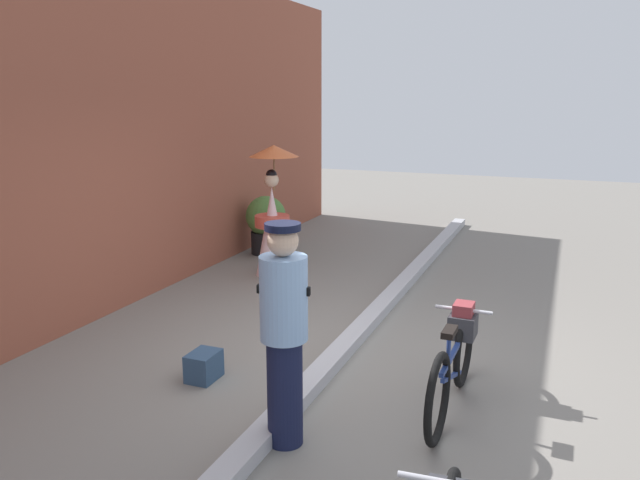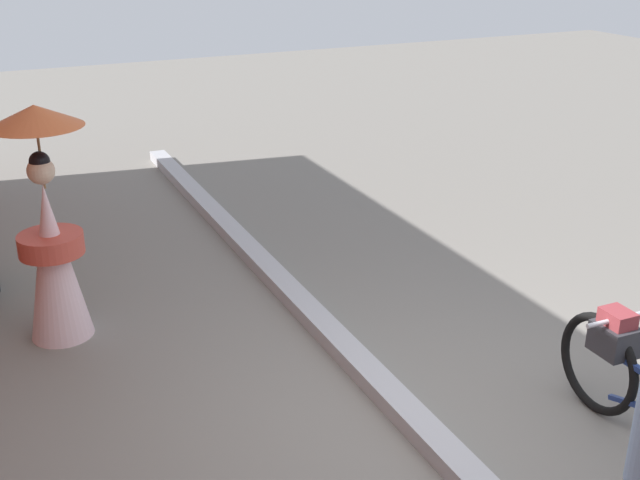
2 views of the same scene
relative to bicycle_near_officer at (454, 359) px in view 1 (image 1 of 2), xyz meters
The scene contains 8 objects.
ground_plane 1.37m from the bicycle_near_officer, 66.33° to the left, with size 30.00×30.00×0.00m, color gray.
building_wall 4.66m from the bicycle_near_officer, 83.11° to the left, with size 14.00×0.40×4.13m, color brown.
sidewalk_curb 1.35m from the bicycle_near_officer, 66.33° to the left, with size 14.00×0.20×0.12m, color #B2B2B7.
bicycle_near_officer is the anchor object (origin of this frame).
person_officer 1.53m from the bicycle_near_officer, 134.20° to the left, with size 0.34×0.38×1.65m.
person_with_parasol 4.31m from the bicycle_near_officer, 45.81° to the left, with size 0.69×0.69×1.83m.
potted_plant_by_door 5.50m from the bicycle_near_officer, 42.30° to the left, with size 0.66×0.64×0.93m.
backpack_on_pavement 2.20m from the bicycle_near_officer, 98.46° to the left, with size 0.31×0.24×0.25m.
Camera 1 is at (-5.36, -1.94, 2.51)m, focal length 35.48 mm.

